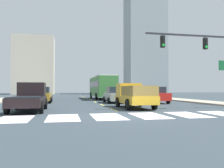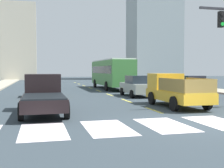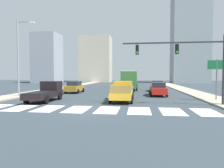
{
  "view_description": "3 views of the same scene",
  "coord_description": "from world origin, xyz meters",
  "px_view_note": "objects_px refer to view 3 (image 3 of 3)",
  "views": [
    {
      "loc": [
        -3.47,
        -12.17,
        1.48
      ],
      "look_at": [
        1.38,
        11.19,
        2.01
      ],
      "focal_mm": 36.87,
      "sensor_mm": 36.0,
      "label": 1
    },
    {
      "loc": [
        -6.02,
        -10.56,
        2.19
      ],
      "look_at": [
        0.51,
        15.21,
        0.89
      ],
      "focal_mm": 46.47,
      "sensor_mm": 36.0,
      "label": 2
    },
    {
      "loc": [
        3.42,
        -14.7,
        2.65
      ],
      "look_at": [
        0.66,
        6.46,
        1.66
      ],
      "focal_mm": 31.88,
      "sensor_mm": 36.0,
      "label": 3
    }
  ],
  "objects_px": {
    "direction_sign_green": "(217,71)",
    "traffic_signal_gantry": "(190,57)",
    "pickup_dark": "(46,92)",
    "city_bus": "(130,79)",
    "streetlight_left": "(19,55)",
    "sedan_far": "(126,88)",
    "sedan_mid": "(158,89)",
    "sedan_near_left": "(75,87)",
    "sedan_near_right": "(157,86)",
    "pickup_stakebed": "(122,92)"
  },
  "relations": [
    {
      "from": "pickup_stakebed",
      "to": "sedan_near_left",
      "type": "relative_size",
      "value": 1.18
    },
    {
      "from": "sedan_near_left",
      "to": "pickup_stakebed",
      "type": "bearing_deg",
      "value": -45.74
    },
    {
      "from": "sedan_near_right",
      "to": "traffic_signal_gantry",
      "type": "relative_size",
      "value": 0.52
    },
    {
      "from": "pickup_stakebed",
      "to": "sedan_near_left",
      "type": "height_order",
      "value": "pickup_stakebed"
    },
    {
      "from": "pickup_stakebed",
      "to": "city_bus",
      "type": "relative_size",
      "value": 0.48
    },
    {
      "from": "pickup_dark",
      "to": "city_bus",
      "type": "height_order",
      "value": "city_bus"
    },
    {
      "from": "city_bus",
      "to": "streetlight_left",
      "type": "height_order",
      "value": "streetlight_left"
    },
    {
      "from": "sedan_mid",
      "to": "traffic_signal_gantry",
      "type": "height_order",
      "value": "traffic_signal_gantry"
    },
    {
      "from": "sedan_mid",
      "to": "direction_sign_green",
      "type": "height_order",
      "value": "direction_sign_green"
    },
    {
      "from": "city_bus",
      "to": "streetlight_left",
      "type": "xyz_separation_m",
      "value": [
        -12.42,
        -14.24,
        3.02
      ]
    },
    {
      "from": "sedan_near_left",
      "to": "sedan_far",
      "type": "xyz_separation_m",
      "value": [
        7.68,
        -1.54,
        0.0
      ]
    },
    {
      "from": "sedan_mid",
      "to": "sedan_near_right",
      "type": "bearing_deg",
      "value": 87.89
    },
    {
      "from": "traffic_signal_gantry",
      "to": "direction_sign_green",
      "type": "relative_size",
      "value": 2.03
    },
    {
      "from": "traffic_signal_gantry",
      "to": "streetlight_left",
      "type": "xyz_separation_m",
      "value": [
        -18.24,
        4.21,
        0.79
      ]
    },
    {
      "from": "sedan_near_left",
      "to": "streetlight_left",
      "type": "xyz_separation_m",
      "value": [
        -4.6,
        -6.37,
        4.11
      ]
    },
    {
      "from": "sedan_mid",
      "to": "traffic_signal_gantry",
      "type": "distance_m",
      "value": 8.7
    },
    {
      "from": "traffic_signal_gantry",
      "to": "streetlight_left",
      "type": "bearing_deg",
      "value": 167.02
    },
    {
      "from": "sedan_near_right",
      "to": "direction_sign_green",
      "type": "distance_m",
      "value": 12.52
    },
    {
      "from": "sedan_mid",
      "to": "sedan_near_left",
      "type": "xyz_separation_m",
      "value": [
        -11.76,
        2.76,
        0.0
      ]
    },
    {
      "from": "pickup_dark",
      "to": "pickup_stakebed",
      "type": "bearing_deg",
      "value": 3.75
    },
    {
      "from": "traffic_signal_gantry",
      "to": "direction_sign_green",
      "type": "distance_m",
      "value": 4.9
    },
    {
      "from": "direction_sign_green",
      "to": "streetlight_left",
      "type": "height_order",
      "value": "streetlight_left"
    },
    {
      "from": "sedan_near_left",
      "to": "direction_sign_green",
      "type": "height_order",
      "value": "direction_sign_green"
    },
    {
      "from": "sedan_mid",
      "to": "pickup_dark",
      "type": "bearing_deg",
      "value": -149.18
    },
    {
      "from": "direction_sign_green",
      "to": "city_bus",
      "type": "bearing_deg",
      "value": 121.39
    },
    {
      "from": "pickup_dark",
      "to": "sedan_near_left",
      "type": "relative_size",
      "value": 1.18
    },
    {
      "from": "sedan_far",
      "to": "streetlight_left",
      "type": "xyz_separation_m",
      "value": [
        -12.28,
        -4.84,
        4.11
      ]
    },
    {
      "from": "direction_sign_green",
      "to": "traffic_signal_gantry",
      "type": "bearing_deg",
      "value": -135.27
    },
    {
      "from": "sedan_near_right",
      "to": "traffic_signal_gantry",
      "type": "bearing_deg",
      "value": -84.64
    },
    {
      "from": "sedan_mid",
      "to": "traffic_signal_gantry",
      "type": "bearing_deg",
      "value": -74.11
    },
    {
      "from": "sedan_mid",
      "to": "sedan_far",
      "type": "xyz_separation_m",
      "value": [
        -4.08,
        1.22,
        0.0
      ]
    },
    {
      "from": "pickup_dark",
      "to": "streetlight_left",
      "type": "xyz_separation_m",
      "value": [
        -4.62,
        2.75,
        4.05
      ]
    },
    {
      "from": "pickup_stakebed",
      "to": "streetlight_left",
      "type": "bearing_deg",
      "value": 170.65
    },
    {
      "from": "city_bus",
      "to": "direction_sign_green",
      "type": "relative_size",
      "value": 2.57
    },
    {
      "from": "sedan_near_right",
      "to": "traffic_signal_gantry",
      "type": "xyz_separation_m",
      "value": [
        1.34,
        -14.74,
        3.32
      ]
    },
    {
      "from": "sedan_far",
      "to": "sedan_mid",
      "type": "bearing_deg",
      "value": -15.93
    },
    {
      "from": "sedan_far",
      "to": "streetlight_left",
      "type": "distance_m",
      "value": 13.83
    },
    {
      "from": "city_bus",
      "to": "sedan_mid",
      "type": "relative_size",
      "value": 2.45
    },
    {
      "from": "city_bus",
      "to": "sedan_near_right",
      "type": "relative_size",
      "value": 2.45
    },
    {
      "from": "city_bus",
      "to": "sedan_near_left",
      "type": "bearing_deg",
      "value": -136.66
    },
    {
      "from": "city_bus",
      "to": "traffic_signal_gantry",
      "type": "bearing_deg",
      "value": -74.31
    },
    {
      "from": "pickup_dark",
      "to": "city_bus",
      "type": "relative_size",
      "value": 0.48
    },
    {
      "from": "sedan_near_right",
      "to": "sedan_far",
      "type": "bearing_deg",
      "value": -128.87
    },
    {
      "from": "pickup_stakebed",
      "to": "pickup_dark",
      "type": "distance_m",
      "value": 7.74
    },
    {
      "from": "pickup_dark",
      "to": "sedan_far",
      "type": "relative_size",
      "value": 1.18
    },
    {
      "from": "pickup_stakebed",
      "to": "traffic_signal_gantry",
      "type": "bearing_deg",
      "value": -23.15
    },
    {
      "from": "city_bus",
      "to": "direction_sign_green",
      "type": "bearing_deg",
      "value": -60.46
    },
    {
      "from": "city_bus",
      "to": "sedan_near_right",
      "type": "distance_m",
      "value": 5.92
    },
    {
      "from": "sedan_near_right",
      "to": "city_bus",
      "type": "bearing_deg",
      "value": 140.61
    },
    {
      "from": "sedan_near_right",
      "to": "traffic_signal_gantry",
      "type": "height_order",
      "value": "traffic_signal_gantry"
    }
  ]
}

